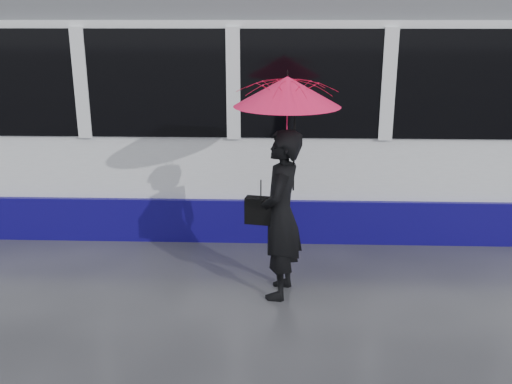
{
  "coord_description": "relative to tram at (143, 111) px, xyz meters",
  "views": [
    {
      "loc": [
        0.52,
        -6.19,
        3.08
      ],
      "look_at": [
        0.29,
        0.12,
        1.1
      ],
      "focal_mm": 40.0,
      "sensor_mm": 36.0,
      "label": 1
    }
  ],
  "objects": [
    {
      "name": "handbag",
      "position": [
        1.9,
        -2.75,
        -0.64
      ],
      "size": [
        0.36,
        0.21,
        0.48
      ],
      "rotation": [
        0.0,
        0.0,
        -0.18
      ],
      "color": "black",
      "rests_on": "ground"
    },
    {
      "name": "tram",
      "position": [
        0.0,
        0.0,
        0.0
      ],
      "size": [
        26.0,
        2.56,
        3.35
      ],
      "color": "white",
      "rests_on": "ground"
    },
    {
      "name": "rails",
      "position": [
        1.54,
        -0.0,
        -1.63
      ],
      "size": [
        34.0,
        1.51,
        0.02
      ],
      "color": "#3F3D38",
      "rests_on": "ground"
    },
    {
      "name": "woman",
      "position": [
        2.12,
        -2.77,
        -0.68
      ],
      "size": [
        0.58,
        0.77,
        1.91
      ],
      "primitive_type": "imported",
      "rotation": [
        0.0,
        0.0,
        -1.76
      ],
      "color": "black",
      "rests_on": "ground"
    },
    {
      "name": "umbrella",
      "position": [
        2.17,
        -2.77,
        0.46
      ],
      "size": [
        1.31,
        1.31,
        1.29
      ],
      "rotation": [
        0.0,
        0.0,
        -0.18
      ],
      "color": "#E4134C",
      "rests_on": "ground"
    },
    {
      "name": "ground",
      "position": [
        1.54,
        -2.5,
        -1.64
      ],
      "size": [
        90.0,
        90.0,
        0.0
      ],
      "primitive_type": "plane",
      "color": "#28282C",
      "rests_on": "ground"
    }
  ]
}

